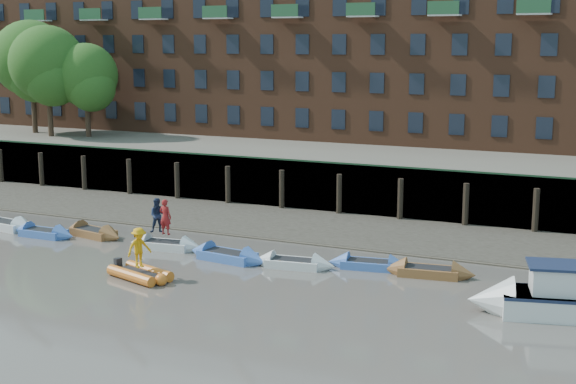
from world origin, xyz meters
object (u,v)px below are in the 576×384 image
Objects in this scene: rowboat_4 at (227,256)px; rowboat_6 at (369,264)px; rowboat_7 at (429,272)px; person_rib_crew at (139,248)px; motor_launch at (542,298)px; person_rower_b at (158,216)px; rowboat_1 at (44,233)px; rowboat_0 at (5,225)px; rib_tender at (142,274)px; person_rower_a at (165,217)px; rowboat_5 at (293,263)px; rowboat_2 at (93,233)px; rowboat_3 at (166,245)px.

rowboat_4 reaches higher than rowboat_6.
person_rib_crew reaches higher than rowboat_7.
motor_launch is 3.75× the size of person_rower_b.
rowboat_0 is at bearing 170.01° from rowboat_1.
rowboat_7 is at bearing 44.15° from rib_tender.
rowboat_1 is 21.79m from rowboat_7.
person_rower_a reaches higher than rowboat_4.
person_rower_b reaches higher than rowboat_7.
rib_tender is (-2.04, -4.46, 0.02)m from rowboat_4.
rowboat_4 is 3.54m from rowboat_5.
rowboat_2 is 1.06× the size of rowboat_6.
rowboat_3 is 2.29× the size of person_rib_crew.
rowboat_4 is at bearing -40.03° from person_rower_b.
rowboat_6 is at bearing -1.91° from rowboat_3.
rowboat_1 is (3.36, -0.58, -0.03)m from rowboat_0.
rowboat_0 is 1.38× the size of rib_tender.
rowboat_4 is 1.10× the size of rowboat_5.
rowboat_1 reaches higher than rib_tender.
rib_tender is (-5.58, -4.68, 0.04)m from rowboat_5.
rowboat_7 reaches higher than rowboat_6.
rowboat_3 is 1.03× the size of rowboat_6.
rowboat_0 reaches higher than rowboat_6.
rowboat_6 is at bearing -173.96° from person_rower_a.
rib_tender is at bearing -79.14° from person_rib_crew.
rowboat_7 is at bearing -9.86° from rowboat_6.
rowboat_7 is (6.38, 1.27, 0.01)m from rowboat_5.
rowboat_7 is (25.10, 0.82, -0.02)m from rowboat_0.
person_rower_a reaches higher than rowboat_5.
person_rib_crew is at bearing -161.63° from rowboat_7.
motor_launch is (17.44, 2.51, 0.45)m from rib_tender.
rowboat_2 reaches higher than rowboat_6.
person_rower_a is at bearing 176.46° from rowboat_6.
rowboat_6 is at bearing 171.11° from rowboat_7.
rowboat_7 is at bearing -175.31° from person_rower_a.
rowboat_5 is 6.50m from rowboat_7.
rowboat_1 is at bearing 177.19° from rowboat_3.
rowboat_2 is at bearing 179.34° from rowboat_4.
person_rower_a is at bearing 3.17° from rowboat_1.
rowboat_0 is 22.14m from rowboat_6.
person_rower_a is (-1.95, 5.03, 1.51)m from rib_tender.
rowboat_6 is 2.21× the size of person_rib_crew.
rowboat_3 is 1.25× the size of rib_tender.
rowboat_6 is (3.40, 1.34, -0.01)m from rowboat_5.
person_rib_crew is at bearing -148.55° from rowboat_5.
rowboat_7 is at bearing 15.79° from rowboat_4.
rowboat_6 is 10.80m from rib_tender.
person_rib_crew is (1.82, -4.99, -0.28)m from person_rower_a.
rib_tender is at bearing -107.36° from rowboat_4.
rowboat_4 is 4.91m from rib_tender.
rowboat_7 is 1.29× the size of rib_tender.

